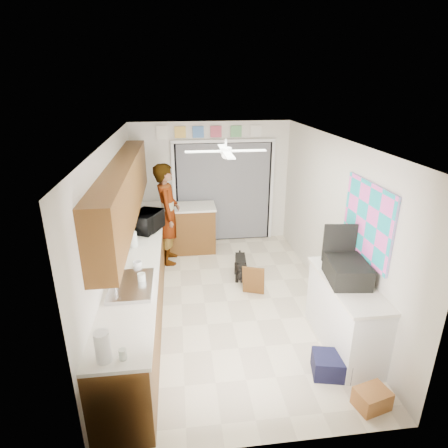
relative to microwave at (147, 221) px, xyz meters
name	(u,v)px	position (x,y,z in m)	size (l,w,h in m)	color
floor	(227,301)	(1.22, -0.81, -1.10)	(5.00, 5.00, 0.00)	beige
ceiling	(228,140)	(1.22, -0.81, 1.40)	(5.00, 5.00, 0.00)	white
wall_back	(211,183)	(1.22, 1.69, 0.15)	(3.20, 3.20, 0.00)	silver
wall_front	(267,337)	(1.22, -3.31, 0.15)	(3.20, 3.20, 0.00)	silver
wall_left	(114,233)	(-0.38, -0.81, 0.15)	(5.00, 5.00, 0.00)	silver
wall_right	(333,223)	(2.82, -0.81, 0.15)	(5.00, 5.00, 0.00)	silver
left_base_cabinets	(141,281)	(-0.08, -0.81, -0.65)	(0.60, 4.80, 0.90)	brown
left_countertop	(139,253)	(-0.07, -0.81, -0.18)	(0.62, 4.80, 0.04)	white
upper_cabinets	(124,191)	(-0.22, -0.61, 0.70)	(0.32, 4.00, 0.80)	brown
sink_basin	(131,286)	(-0.07, -1.81, -0.14)	(0.50, 0.76, 0.06)	silver
faucet	(114,280)	(-0.26, -1.81, -0.05)	(0.03, 0.03, 0.22)	silver
peninsula_base	(189,229)	(0.72, 1.19, -0.65)	(1.00, 0.60, 0.90)	brown
peninsula_top	(189,207)	(0.72, 1.19, -0.18)	(1.04, 0.64, 0.04)	white
back_opening_recess	(224,193)	(1.47, 1.66, -0.05)	(2.00, 0.06, 2.10)	black
curtain_panel	(224,193)	(1.47, 1.62, -0.05)	(1.90, 0.03, 2.05)	slate
door_trim_left	(174,195)	(0.45, 1.63, -0.05)	(0.06, 0.04, 2.10)	white
door_trim_right	(272,191)	(2.49, 1.63, -0.05)	(0.06, 0.04, 2.10)	white
door_trim_head	(224,141)	(1.47, 1.63, 1.02)	(2.10, 0.04, 0.06)	white
header_frame_0	(180,132)	(0.62, 1.66, 1.20)	(0.22, 0.02, 0.22)	#E4B84C
header_frame_1	(198,132)	(0.97, 1.66, 1.20)	(0.22, 0.02, 0.22)	#4474B7
header_frame_2	(216,132)	(1.32, 1.66, 1.20)	(0.22, 0.02, 0.22)	#BC465B
header_frame_3	(236,131)	(1.72, 1.66, 1.20)	(0.22, 0.02, 0.22)	#5DA364
header_frame_4	(256,131)	(2.12, 1.66, 1.20)	(0.22, 0.02, 0.22)	white
route66_sign	(162,133)	(0.27, 1.66, 1.20)	(0.22, 0.02, 0.26)	silver
right_counter_base	(345,315)	(2.57, -2.01, -0.65)	(0.50, 1.40, 0.90)	white
right_counter_top	(348,283)	(2.56, -2.01, -0.18)	(0.54, 1.44, 0.04)	white
abstract_painting	(367,221)	(2.80, -1.81, 0.55)	(0.03, 1.15, 0.95)	#FD5DCB
ceiling_fan	(226,151)	(1.22, -0.61, 1.22)	(1.14, 1.14, 0.24)	white
microwave	(147,221)	(0.00, 0.00, 0.00)	(0.57, 0.38, 0.31)	black
soap_bottle	(133,237)	(-0.15, -0.64, 0.01)	(0.13, 0.13, 0.33)	silver
cup	(137,265)	(-0.04, -1.33, -0.11)	(0.12, 0.12, 0.10)	white
jar_a	(142,279)	(0.05, -1.74, -0.09)	(0.10, 0.10, 0.13)	silver
jar_b	(123,354)	(-0.01, -3.06, -0.11)	(0.07, 0.07, 0.10)	silver
paper_towel_roll	(103,347)	(-0.17, -3.06, -0.01)	(0.14, 0.14, 0.30)	white
suitcase	(347,271)	(2.54, -1.98, -0.03)	(0.45, 0.60, 0.26)	black
suitcase_rim	(346,279)	(2.54, -1.98, -0.14)	(0.44, 0.58, 0.02)	yellow
suitcase_lid	(339,243)	(2.54, -1.69, 0.22)	(0.42, 0.03, 0.50)	black
cardboard_box	(372,399)	(2.47, -3.01, -0.99)	(0.34, 0.26, 0.21)	#AC6836
navy_crate	(331,365)	(2.22, -2.50, -0.97)	(0.41, 0.34, 0.25)	black
cabinet_door_panel	(253,280)	(1.66, -0.67, -0.83)	(0.35, 0.03, 0.52)	brown
man	(168,214)	(0.32, 0.74, -0.15)	(0.69, 0.45, 1.89)	white
dog	(241,267)	(1.55, -0.11, -0.87)	(0.25, 0.58, 0.45)	black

